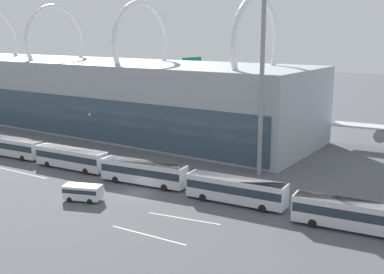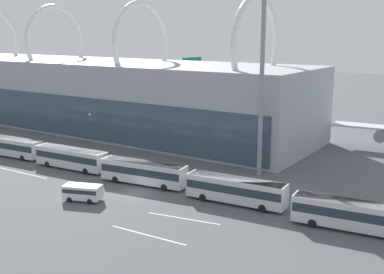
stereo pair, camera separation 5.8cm
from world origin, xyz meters
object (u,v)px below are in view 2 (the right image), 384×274
Objects in this scene: shuttle_bus_4 at (236,189)px; shuttle_bus_3 at (143,171)px; shuttle_bus_5 at (353,214)px; floodlight_mast at (262,59)px; shuttle_bus_2 at (71,157)px; shuttle_bus_1 at (11,146)px; service_van_foreground at (83,192)px; airliner_at_gate_near at (154,105)px.

shuttle_bus_3 is at bearing 176.49° from shuttle_bus_4.
floodlight_mast is (-18.11, 13.77, 15.69)m from shuttle_bus_5.
shuttle_bus_2 is 33.79m from floodlight_mast.
shuttle_bus_1 and shuttle_bus_4 have the same top height.
shuttle_bus_3 is 23.90m from floodlight_mast.
shuttle_bus_1 is 44.59m from shuttle_bus_4.
shuttle_bus_5 is (29.72, 0.02, 0.00)m from shuttle_bus_3.
service_van_foreground is (-2.23, -9.72, -0.71)m from shuttle_bus_3.
shuttle_bus_1 is at bearing 176.33° from shuttle_bus_4.
service_van_foreground is (12.63, -9.55, -0.71)m from shuttle_bus_2.
floodlight_mast is (41.33, 14.39, 15.69)m from shuttle_bus_1.
shuttle_bus_5 reaches higher than service_van_foreground.
shuttle_bus_5 is (44.57, 0.19, 0.00)m from shuttle_bus_2.
shuttle_bus_5 is at bearing -3.68° from shuttle_bus_2.
shuttle_bus_1 is 0.48× the size of floodlight_mast.
floodlight_mast is (36.09, -19.72, 12.10)m from airliner_at_gate_near.
service_van_foreground is (-31.95, -9.74, -0.71)m from shuttle_bus_5.
shuttle_bus_1 and shuttle_bus_5 have the same top height.
airliner_at_gate_near reaches higher than shuttle_bus_2.
shuttle_bus_1 is 29.72m from shuttle_bus_3.
floodlight_mast is at bearing -140.92° from service_van_foreground.
service_van_foreground is at bearing 35.09° from airliner_at_gate_near.
airliner_at_gate_near is at bearing 118.82° from shuttle_bus_3.
shuttle_bus_5 is at bearing 66.15° from airliner_at_gate_near.
shuttle_bus_4 is (39.33, -33.14, -3.58)m from airliner_at_gate_near.
shuttle_bus_1 and shuttle_bus_2 have the same top height.
shuttle_bus_4 is at bearing -169.88° from service_van_foreground.
airliner_at_gate_near reaches higher than shuttle_bus_4.
shuttle_bus_1 is (-5.24, -34.11, -3.58)m from airliner_at_gate_near.
shuttle_bus_2 is 29.72m from shuttle_bus_4.
shuttle_bus_5 is 27.63m from floodlight_mast.
shuttle_bus_4 is (44.57, 0.97, 0.00)m from shuttle_bus_1.
shuttle_bus_4 is (29.72, 0.53, 0.00)m from shuttle_bus_2.
shuttle_bus_3 is 2.54× the size of service_van_foreground.
shuttle_bus_2 is 1.00× the size of shuttle_bus_5.
shuttle_bus_2 is 44.57m from shuttle_bus_5.
shuttle_bus_3 is at bearing -123.36° from service_van_foreground.
airliner_at_gate_near is 2.62× the size of shuttle_bus_1.
airliner_at_gate_near is 35.21m from shuttle_bus_2.
floodlight_mast reaches higher than shuttle_bus_5.
shuttle_bus_4 is at bearing -2.89° from shuttle_bus_2.
airliner_at_gate_near is at bearing 134.96° from shuttle_bus_4.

